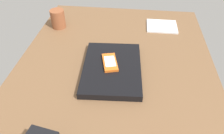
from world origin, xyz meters
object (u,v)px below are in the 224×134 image
Objects in this scene: cell_phone_on_laptop at (110,62)px; notepad at (162,26)px; laptop_closed at (112,68)px; pen_cup at (58,19)px.

notepad is (-35.42, 22.32, -2.74)cm from cell_phone_on_laptop.
laptop_closed is 2.50cm from cell_phone_on_laptop.
laptop_closed is at bearing -29.96° from notepad.
pen_cup is (6.00, -52.06, 4.15)cm from notepad.
laptop_closed is 3.38× the size of pen_cup.
pen_cup is (-30.79, -30.72, 3.25)cm from laptop_closed.
laptop_closed reaches higher than notepad.
cell_phone_on_laptop is at bearing -147.94° from laptop_closed.
cell_phone_on_laptop reaches higher than laptop_closed.
laptop_closed is 2.68× the size of cell_phone_on_laptop.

